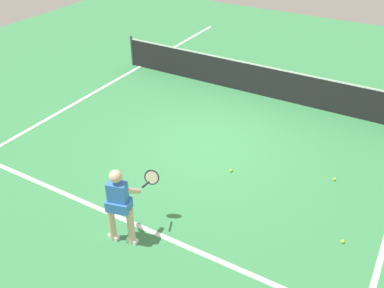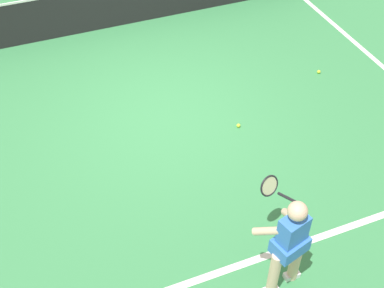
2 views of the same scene
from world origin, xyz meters
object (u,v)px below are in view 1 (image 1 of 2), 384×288
Objects in this scene: tennis_ball_near at (343,241)px; tennis_ball_mid at (334,179)px; tennis_ball_far at (231,170)px; tennis_player at (120,203)px.

tennis_ball_near is 1.00× the size of tennis_ball_mid.
tennis_ball_far is at bearing 160.65° from tennis_ball_near.
tennis_player is 4.70m from tennis_ball_mid.
tennis_player is 4.01m from tennis_ball_near.
tennis_player reaches higher than tennis_ball_far.
tennis_player is 3.04m from tennis_ball_far.
tennis_player is at bearing -151.16° from tennis_ball_near.
tennis_ball_near and tennis_ball_mid have the same top height.
tennis_ball_mid is (-0.60, 1.76, 0.00)m from tennis_ball_near.
tennis_ball_mid is 1.00× the size of tennis_ball_far.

